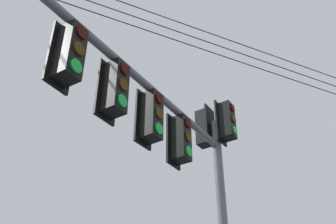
{
  "coord_description": "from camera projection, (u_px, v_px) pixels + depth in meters",
  "views": [
    {
      "loc": [
        -2.39,
        7.08,
        2.18
      ],
      "look_at": [
        -0.18,
        1.44,
        6.11
      ],
      "focal_mm": 41.74,
      "sensor_mm": 36.0,
      "label": 1
    }
  ],
  "objects": [
    {
      "name": "signal_mast_assembly",
      "position": [
        181.0,
        156.0,
        7.16
      ],
      "size": [
        1.71,
        5.74,
        7.37
      ],
      "color": "slate",
      "rests_on": "ground"
    },
    {
      "name": "overhead_wire_span",
      "position": [
        174.0,
        30.0,
        10.1
      ],
      "size": [
        16.12,
        16.28,
        1.46
      ],
      "color": "black"
    }
  ]
}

